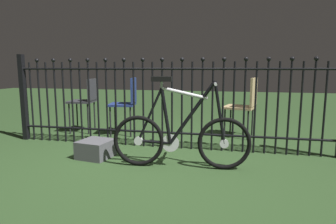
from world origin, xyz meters
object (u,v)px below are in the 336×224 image
at_px(bicycle, 180,136).
at_px(chair_navy, 127,100).
at_px(display_crate, 96,149).
at_px(chair_charcoal, 86,99).
at_px(chair_tan, 245,102).

bearing_deg(bicycle, chair_navy, 128.91).
relative_size(chair_navy, display_crate, 2.52).
bearing_deg(display_crate, bicycle, -7.31).
bearing_deg(chair_charcoal, display_crate, -58.38).
height_order(bicycle, display_crate, bicycle).
distance_m(chair_navy, chair_tan, 1.76).
height_order(bicycle, chair_charcoal, bicycle).
bearing_deg(chair_navy, chair_charcoal, 177.18).
xyz_separation_m(chair_navy, chair_charcoal, (-0.70, 0.03, 0.00)).
bearing_deg(display_crate, chair_navy, 92.05).
bearing_deg(bicycle, chair_tan, 65.27).
bearing_deg(chair_navy, bicycle, -51.09).
xyz_separation_m(bicycle, display_crate, (-1.00, 0.13, -0.23)).
xyz_separation_m(chair_navy, chair_tan, (1.74, 0.22, -0.01)).
bearing_deg(chair_charcoal, chair_navy, -2.82).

